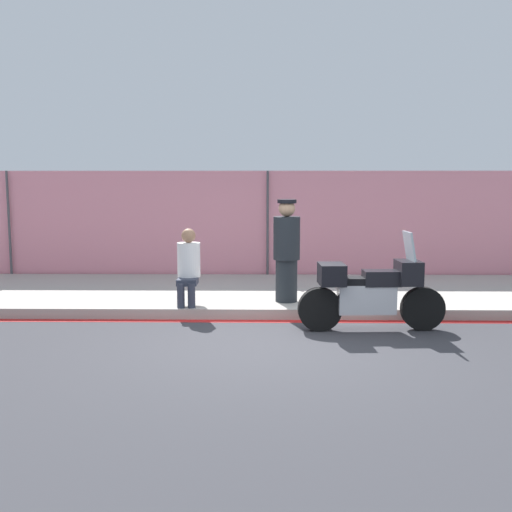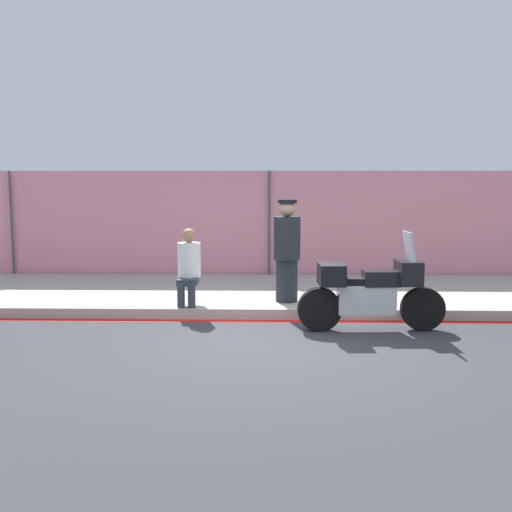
# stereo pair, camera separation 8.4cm
# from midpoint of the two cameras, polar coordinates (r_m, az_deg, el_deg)

# --- Properties ---
(ground_plane) EXTENTS (120.00, 120.00, 0.00)m
(ground_plane) POSITION_cam_midpoint_polar(r_m,az_deg,el_deg) (8.09, 0.93, -8.25)
(ground_plane) COLOR #38383D
(sidewalk) EXTENTS (40.98, 3.55, 0.17)m
(sidewalk) POSITION_cam_midpoint_polar(r_m,az_deg,el_deg) (11.08, 0.92, -3.60)
(sidewalk) COLOR #ADA89E
(sidewalk) RESTS_ON ground_plane
(curb_paint_stripe) EXTENTS (40.98, 0.18, 0.01)m
(curb_paint_stripe) POSITION_cam_midpoint_polar(r_m,az_deg,el_deg) (9.27, 0.92, -6.23)
(curb_paint_stripe) COLOR red
(curb_paint_stripe) RESTS_ON ground_plane
(storefront_fence) EXTENTS (38.94, 0.17, 2.37)m
(storefront_fence) POSITION_cam_midpoint_polar(r_m,az_deg,el_deg) (12.79, 0.92, 2.81)
(storefront_fence) COLOR pink
(storefront_fence) RESTS_ON ground_plane
(motorcycle) EXTENTS (2.13, 0.55, 1.44)m
(motorcycle) POSITION_cam_midpoint_polar(r_m,az_deg,el_deg) (8.76, 10.57, -3.31)
(motorcycle) COLOR black
(motorcycle) RESTS_ON ground_plane
(officer_standing) EXTENTS (0.44, 0.44, 1.69)m
(officer_standing) POSITION_cam_midpoint_polar(r_m,az_deg,el_deg) (9.83, 2.69, 0.55)
(officer_standing) COLOR #1E2328
(officer_standing) RESTS_ON sidewalk
(person_seated_on_curb) EXTENTS (0.37, 0.64, 1.22)m
(person_seated_on_curb) POSITION_cam_midpoint_polar(r_m,az_deg,el_deg) (9.72, -6.70, -0.65)
(person_seated_on_curb) COLOR #2D3342
(person_seated_on_curb) RESTS_ON sidewalk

